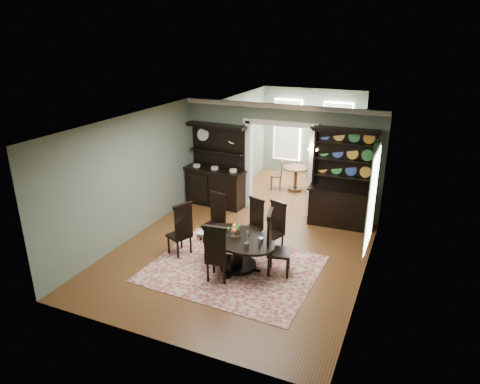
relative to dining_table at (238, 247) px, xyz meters
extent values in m
cube|color=brown|center=(-0.22, 0.34, -0.50)|extent=(5.50, 6.00, 0.01)
cube|color=silver|center=(-0.22, 0.34, 2.51)|extent=(5.50, 6.00, 0.01)
cube|color=slate|center=(-2.97, 0.34, 1.01)|extent=(0.01, 6.00, 3.00)
cube|color=slate|center=(2.53, 0.34, 1.01)|extent=(0.01, 6.00, 3.00)
cube|color=slate|center=(-0.22, -2.66, 1.01)|extent=(5.50, 0.01, 3.00)
cube|color=slate|center=(-2.05, 3.34, 1.01)|extent=(1.85, 0.01, 3.00)
cube|color=slate|center=(1.60, 3.34, 1.01)|extent=(1.85, 0.01, 3.00)
cube|color=slate|center=(-0.22, 3.34, 2.26)|extent=(1.80, 0.01, 0.50)
cube|color=silver|center=(-0.22, 3.29, 2.45)|extent=(5.50, 0.10, 0.12)
cube|color=brown|center=(-0.22, 5.09, -0.50)|extent=(3.50, 3.50, 0.01)
cube|color=silver|center=(-0.22, 5.09, 2.51)|extent=(3.50, 3.50, 0.01)
cube|color=slate|center=(-1.97, 5.09, 1.01)|extent=(0.01, 3.50, 3.00)
cube|color=slate|center=(1.53, 5.09, 1.01)|extent=(0.01, 3.50, 3.00)
cube|color=slate|center=(-0.22, 6.84, 1.01)|extent=(3.50, 0.01, 3.00)
cube|color=silver|center=(-1.07, 6.79, 1.06)|extent=(1.05, 0.06, 2.20)
cube|color=silver|center=(0.63, 6.79, 1.06)|extent=(1.05, 0.06, 2.20)
cube|color=silver|center=(-1.12, 3.34, 0.76)|extent=(0.14, 0.25, 2.50)
cube|color=silver|center=(0.68, 3.34, 0.76)|extent=(0.14, 0.25, 2.50)
cube|color=silver|center=(-0.22, 3.34, 2.01)|extent=(2.08, 0.25, 0.14)
cube|color=white|center=(2.52, 0.94, 1.11)|extent=(0.02, 1.10, 2.00)
cube|color=silver|center=(2.50, 0.94, 1.11)|extent=(0.01, 1.22, 2.12)
cube|color=black|center=(2.43, 1.62, 1.11)|extent=(0.10, 0.35, 2.10)
cube|color=#B58830|center=(0.73, 3.26, 1.36)|extent=(0.08, 0.05, 0.18)
sphere|color=#FFD88C|center=(0.63, 3.11, 1.44)|extent=(0.07, 0.07, 0.07)
sphere|color=#FFD88C|center=(0.83, 3.11, 1.44)|extent=(0.07, 0.07, 0.07)
cube|color=maroon|center=(-0.07, -0.10, -0.49)|extent=(3.57, 2.94, 0.01)
ellipsoid|color=black|center=(0.00, 0.00, 0.19)|extent=(2.07, 1.67, 0.05)
cylinder|color=black|center=(0.00, 0.00, 0.16)|extent=(2.13, 2.13, 0.03)
cylinder|color=black|center=(0.00, 0.00, -0.13)|extent=(0.23, 0.23, 0.62)
cylinder|color=black|center=(0.00, 0.00, -0.45)|extent=(0.79, 0.79, 0.09)
cylinder|color=white|center=(-0.10, 0.04, 0.24)|extent=(0.30, 0.30, 0.05)
cube|color=black|center=(-1.00, 0.83, -0.06)|extent=(0.51, 0.50, 0.06)
cube|color=black|center=(-0.96, 1.01, 0.32)|extent=(0.43, 0.14, 0.74)
cube|color=black|center=(-0.96, 1.01, 0.70)|extent=(0.48, 0.17, 0.08)
cylinder|color=black|center=(-1.20, 0.70, -0.28)|extent=(0.05, 0.05, 0.43)
cylinder|color=black|center=(-0.87, 0.63, -0.28)|extent=(0.05, 0.05, 0.43)
cylinder|color=black|center=(-1.13, 1.03, -0.28)|extent=(0.05, 0.05, 0.43)
cylinder|color=black|center=(-0.80, 0.96, -0.28)|extent=(0.05, 0.05, 0.43)
cube|color=black|center=(-0.12, 1.08, -0.09)|extent=(0.51, 0.50, 0.05)
cube|color=black|center=(-0.06, 1.24, 0.27)|extent=(0.40, 0.18, 0.69)
cube|color=black|center=(-0.06, 1.24, 0.62)|extent=(0.44, 0.20, 0.07)
cylinder|color=black|center=(-0.32, 0.98, -0.29)|extent=(0.04, 0.04, 0.41)
cylinder|color=black|center=(-0.02, 0.87, -0.29)|extent=(0.04, 0.04, 0.41)
cylinder|color=black|center=(-0.22, 1.28, -0.29)|extent=(0.04, 0.04, 0.41)
cylinder|color=black|center=(0.08, 1.17, -0.29)|extent=(0.04, 0.04, 0.41)
cube|color=black|center=(0.42, 1.01, -0.08)|extent=(0.53, 0.52, 0.05)
cube|color=black|center=(0.49, 1.18, 0.28)|extent=(0.40, 0.19, 0.70)
cube|color=black|center=(0.49, 1.18, 0.64)|extent=(0.44, 0.22, 0.07)
cylinder|color=black|center=(0.22, 0.92, -0.29)|extent=(0.05, 0.05, 0.41)
cylinder|color=black|center=(0.52, 0.80, -0.29)|extent=(0.05, 0.05, 0.41)
cylinder|color=black|center=(0.33, 1.22, -0.29)|extent=(0.05, 0.05, 0.41)
cylinder|color=black|center=(0.63, 1.11, -0.29)|extent=(0.05, 0.05, 0.41)
cube|color=black|center=(-1.46, 0.04, -0.04)|extent=(0.58, 0.59, 0.06)
cube|color=black|center=(-1.28, -0.04, 0.35)|extent=(0.22, 0.44, 0.77)
cube|color=black|center=(-1.28, -0.04, 0.75)|extent=(0.26, 0.48, 0.08)
cylinder|color=black|center=(-1.56, 0.27, -0.27)|extent=(0.05, 0.05, 0.45)
cylinder|color=black|center=(-1.70, -0.05, -0.27)|extent=(0.05, 0.05, 0.45)
cylinder|color=black|center=(-1.23, 0.13, -0.27)|extent=(0.05, 0.05, 0.45)
cylinder|color=black|center=(-1.37, -0.19, -0.27)|extent=(0.05, 0.05, 0.45)
cube|color=black|center=(0.88, 0.12, 0.00)|extent=(0.56, 0.58, 0.06)
cube|color=black|center=(0.67, 0.07, 0.42)|extent=(0.16, 0.49, 0.83)
cube|color=black|center=(0.67, 0.07, 0.85)|extent=(0.19, 0.54, 0.09)
cylinder|color=black|center=(1.11, -0.03, -0.25)|extent=(0.05, 0.05, 0.49)
cylinder|color=black|center=(1.03, 0.35, -0.25)|extent=(0.05, 0.05, 0.49)
cylinder|color=black|center=(0.74, -0.11, -0.25)|extent=(0.05, 0.05, 0.49)
cylinder|color=black|center=(0.65, 0.26, -0.25)|extent=(0.05, 0.05, 0.49)
cube|color=black|center=(-0.18, -0.56, -0.04)|extent=(0.50, 0.48, 0.06)
cube|color=black|center=(-0.15, -0.76, 0.35)|extent=(0.45, 0.10, 0.76)
cube|color=black|center=(-0.15, -0.76, 0.74)|extent=(0.49, 0.12, 0.08)
cylinder|color=black|center=(-0.02, -0.37, -0.27)|extent=(0.05, 0.05, 0.45)
cylinder|color=black|center=(-0.37, -0.41, -0.27)|extent=(0.05, 0.05, 0.45)
cylinder|color=black|center=(0.02, -0.72, -0.27)|extent=(0.05, 0.05, 0.45)
cylinder|color=black|center=(-0.33, -0.76, -0.27)|extent=(0.05, 0.05, 0.45)
cube|color=black|center=(-2.03, 3.03, 0.03)|extent=(1.72, 0.70, 1.05)
cube|color=black|center=(-2.03, 3.03, 0.58)|extent=(1.83, 0.76, 0.05)
cube|color=black|center=(-2.03, 3.26, 1.21)|extent=(1.69, 0.21, 1.24)
cube|color=black|center=(-2.03, 3.15, 1.09)|extent=(1.65, 0.42, 0.04)
cube|color=black|center=(-2.03, 3.13, 1.82)|extent=(1.81, 0.50, 0.08)
cube|color=black|center=(1.54, 3.02, 0.00)|extent=(1.54, 0.61, 0.98)
cube|color=black|center=(1.54, 3.02, 0.50)|extent=(1.66, 0.67, 0.04)
cube|color=black|center=(1.54, 3.24, 1.25)|extent=(1.52, 0.13, 1.48)
cube|color=black|center=(0.80, 3.13, 1.25)|extent=(0.07, 0.28, 1.52)
cube|color=black|center=(2.28, 3.13, 1.25)|extent=(0.07, 0.28, 1.52)
cube|color=black|center=(1.54, 3.10, 2.01)|extent=(1.64, 0.42, 0.09)
cube|color=black|center=(1.54, 3.13, 0.81)|extent=(1.53, 0.35, 0.03)
cube|color=black|center=(1.54, 3.13, 1.25)|extent=(1.53, 0.35, 0.03)
cube|color=black|center=(1.54, 3.13, 1.68)|extent=(1.53, 0.35, 0.03)
cylinder|color=#522F17|center=(-0.24, 5.13, 0.25)|extent=(0.82, 0.82, 0.04)
cylinder|color=#522F17|center=(-0.24, 5.13, -0.11)|extent=(0.10, 0.10, 0.72)
cylinder|color=#522F17|center=(-0.24, 5.13, -0.46)|extent=(0.45, 0.45, 0.06)
cylinder|color=#522F17|center=(-0.86, 5.01, -0.05)|extent=(0.40, 0.40, 0.04)
cube|color=#522F17|center=(-0.68, 5.05, 0.20)|extent=(0.12, 0.35, 0.50)
cylinder|color=#522F17|center=(-1.03, 5.11, -0.27)|extent=(0.04, 0.04, 0.45)
cylinder|color=#522F17|center=(-0.95, 4.84, -0.27)|extent=(0.04, 0.04, 0.45)
cylinder|color=#522F17|center=(-0.76, 5.18, -0.27)|extent=(0.04, 0.04, 0.45)
cylinder|color=#522F17|center=(-0.69, 4.91, -0.27)|extent=(0.04, 0.04, 0.45)
cylinder|color=#522F17|center=(0.31, 5.16, -0.06)|extent=(0.38, 0.38, 0.04)
cube|color=#522F17|center=(0.14, 5.10, 0.17)|extent=(0.14, 0.33, 0.48)
cylinder|color=#522F17|center=(0.48, 5.08, -0.28)|extent=(0.03, 0.03, 0.43)
cylinder|color=#522F17|center=(0.39, 5.33, -0.28)|extent=(0.03, 0.03, 0.43)
cylinder|color=#522F17|center=(0.22, 4.99, -0.28)|extent=(0.03, 0.03, 0.43)
cylinder|color=#522F17|center=(0.14, 5.24, -0.28)|extent=(0.03, 0.03, 0.43)
camera|label=1|loc=(3.23, -7.37, 4.26)|focal=32.00mm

